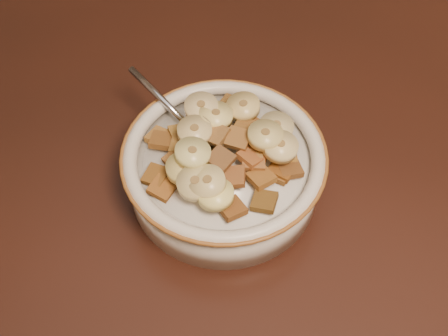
# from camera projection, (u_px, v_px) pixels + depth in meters

# --- Properties ---
(table) EXTENTS (1.42, 0.94, 0.04)m
(table) POSITION_uv_depth(u_px,v_px,m) (358.00, 124.00, 0.62)
(table) COLOR black
(table) RESTS_ON floor
(cereal_bowl) EXTENTS (0.18, 0.18, 0.04)m
(cereal_bowl) POSITION_uv_depth(u_px,v_px,m) (224.00, 173.00, 0.53)
(cereal_bowl) COLOR beige
(cereal_bowl) RESTS_ON table
(milk) EXTENTS (0.15, 0.15, 0.00)m
(milk) POSITION_uv_depth(u_px,v_px,m) (224.00, 160.00, 0.51)
(milk) COLOR silver
(milk) RESTS_ON cereal_bowl
(spoon) EXTENTS (0.05, 0.05, 0.01)m
(spoon) POSITION_uv_depth(u_px,v_px,m) (202.00, 139.00, 0.52)
(spoon) COLOR #B3B9C6
(spoon) RESTS_ON cereal_bowl
(cereal_square_0) EXTENTS (0.03, 0.03, 0.01)m
(cereal_square_0) POSITION_uv_depth(u_px,v_px,m) (181.00, 133.00, 0.51)
(cereal_square_0) COLOR olive
(cereal_square_0) RESTS_ON milk
(cereal_square_1) EXTENTS (0.03, 0.03, 0.01)m
(cereal_square_1) POSITION_uv_depth(u_px,v_px,m) (232.00, 208.00, 0.47)
(cereal_square_1) COLOR brown
(cereal_square_1) RESTS_ON milk
(cereal_square_2) EXTENTS (0.03, 0.03, 0.01)m
(cereal_square_2) POSITION_uv_depth(u_px,v_px,m) (261.00, 177.00, 0.48)
(cereal_square_2) COLOR #9D5924
(cereal_square_2) RESTS_ON milk
(cereal_square_3) EXTENTS (0.02, 0.02, 0.01)m
(cereal_square_3) POSITION_uv_depth(u_px,v_px,m) (264.00, 201.00, 0.47)
(cereal_square_3) COLOR brown
(cereal_square_3) RESTS_ON milk
(cereal_square_4) EXTENTS (0.03, 0.03, 0.01)m
(cereal_square_4) POSITION_uv_depth(u_px,v_px,m) (221.00, 159.00, 0.48)
(cereal_square_4) COLOR brown
(cereal_square_4) RESTS_ON milk
(cereal_square_5) EXTENTS (0.02, 0.02, 0.01)m
(cereal_square_5) POSITION_uv_depth(u_px,v_px,m) (182.00, 145.00, 0.50)
(cereal_square_5) COLOR brown
(cereal_square_5) RESTS_ON milk
(cereal_square_6) EXTENTS (0.02, 0.02, 0.01)m
(cereal_square_6) POSITION_uv_depth(u_px,v_px,m) (162.00, 140.00, 0.51)
(cereal_square_6) COLOR brown
(cereal_square_6) RESTS_ON milk
(cereal_square_7) EXTENTS (0.02, 0.02, 0.01)m
(cereal_square_7) POSITION_uv_depth(u_px,v_px,m) (245.00, 128.00, 0.51)
(cereal_square_7) COLOR brown
(cereal_square_7) RESTS_ON milk
(cereal_square_8) EXTENTS (0.02, 0.02, 0.01)m
(cereal_square_8) POSITION_uv_depth(u_px,v_px,m) (253.00, 150.00, 0.49)
(cereal_square_8) COLOR olive
(cereal_square_8) RESTS_ON milk
(cereal_square_9) EXTENTS (0.03, 0.03, 0.01)m
(cereal_square_9) POSITION_uv_depth(u_px,v_px,m) (197.00, 179.00, 0.48)
(cereal_square_9) COLOR brown
(cereal_square_9) RESTS_ON milk
(cereal_square_10) EXTENTS (0.03, 0.02, 0.01)m
(cereal_square_10) POSITION_uv_depth(u_px,v_px,m) (162.00, 188.00, 0.48)
(cereal_square_10) COLOR brown
(cereal_square_10) RESTS_ON milk
(cereal_square_11) EXTENTS (0.02, 0.02, 0.01)m
(cereal_square_11) POSITION_uv_depth(u_px,v_px,m) (238.00, 139.00, 0.49)
(cereal_square_11) COLOR brown
(cereal_square_11) RESTS_ON milk
(cereal_square_12) EXTENTS (0.03, 0.03, 0.01)m
(cereal_square_12) POSITION_uv_depth(u_px,v_px,m) (201.00, 137.00, 0.50)
(cereal_square_12) COLOR brown
(cereal_square_12) RESTS_ON milk
(cereal_square_13) EXTENTS (0.02, 0.02, 0.01)m
(cereal_square_13) POSITION_uv_depth(u_px,v_px,m) (156.00, 176.00, 0.49)
(cereal_square_13) COLOR brown
(cereal_square_13) RESTS_ON milk
(cereal_square_14) EXTENTS (0.02, 0.02, 0.01)m
(cereal_square_14) POSITION_uv_depth(u_px,v_px,m) (253.00, 160.00, 0.49)
(cereal_square_14) COLOR brown
(cereal_square_14) RESTS_ON milk
(cereal_square_15) EXTENTS (0.03, 0.03, 0.01)m
(cereal_square_15) POSITION_uv_depth(u_px,v_px,m) (241.00, 109.00, 0.53)
(cereal_square_15) COLOR brown
(cereal_square_15) RESTS_ON milk
(cereal_square_16) EXTENTS (0.03, 0.02, 0.01)m
(cereal_square_16) POSITION_uv_depth(u_px,v_px,m) (279.00, 172.00, 0.49)
(cereal_square_16) COLOR brown
(cereal_square_16) RESTS_ON milk
(cereal_square_17) EXTENTS (0.02, 0.02, 0.01)m
(cereal_square_17) POSITION_uv_depth(u_px,v_px,m) (210.00, 127.00, 0.51)
(cereal_square_17) COLOR brown
(cereal_square_17) RESTS_ON milk
(cereal_square_18) EXTENTS (0.03, 0.03, 0.01)m
(cereal_square_18) POSITION_uv_depth(u_px,v_px,m) (159.00, 137.00, 0.52)
(cereal_square_18) COLOR #99612B
(cereal_square_18) RESTS_ON milk
(cereal_square_19) EXTENTS (0.03, 0.03, 0.01)m
(cereal_square_19) POSITION_uv_depth(u_px,v_px,m) (216.00, 135.00, 0.50)
(cereal_square_19) COLOR olive
(cereal_square_19) RESTS_ON milk
(cereal_square_20) EXTENTS (0.03, 0.03, 0.01)m
(cereal_square_20) POSITION_uv_depth(u_px,v_px,m) (290.00, 169.00, 0.49)
(cereal_square_20) COLOR brown
(cereal_square_20) RESTS_ON milk
(cereal_square_21) EXTENTS (0.02, 0.02, 0.01)m
(cereal_square_21) POSITION_uv_depth(u_px,v_px,m) (233.00, 177.00, 0.48)
(cereal_square_21) COLOR brown
(cereal_square_21) RESTS_ON milk
(cereal_square_22) EXTENTS (0.03, 0.03, 0.01)m
(cereal_square_22) POSITION_uv_depth(u_px,v_px,m) (257.00, 129.00, 0.51)
(cereal_square_22) COLOR #98582A
(cereal_square_22) RESTS_ON milk
(cereal_square_23) EXTENTS (0.03, 0.03, 0.01)m
(cereal_square_23) POSITION_uv_depth(u_px,v_px,m) (282.00, 170.00, 0.49)
(cereal_square_23) COLOR brown
(cereal_square_23) RESTS_ON milk
(cereal_square_24) EXTENTS (0.03, 0.03, 0.01)m
(cereal_square_24) POSITION_uv_depth(u_px,v_px,m) (177.00, 159.00, 0.49)
(cereal_square_24) COLOR #945E29
(cereal_square_24) RESTS_ON milk
(cereal_square_25) EXTENTS (0.03, 0.03, 0.01)m
(cereal_square_25) POSITION_uv_depth(u_px,v_px,m) (286.00, 164.00, 0.50)
(cereal_square_25) COLOR #95651B
(cereal_square_25) RESTS_ON milk
(cereal_square_26) EXTENTS (0.03, 0.03, 0.01)m
(cereal_square_26) POSITION_uv_depth(u_px,v_px,m) (230.00, 105.00, 0.54)
(cereal_square_26) COLOR brown
(cereal_square_26) RESTS_ON milk
(cereal_square_27) EXTENTS (0.03, 0.03, 0.01)m
(cereal_square_27) POSITION_uv_depth(u_px,v_px,m) (251.00, 157.00, 0.49)
(cereal_square_27) COLOR brown
(cereal_square_27) RESTS_ON milk
(banana_slice_0) EXTENTS (0.04, 0.04, 0.01)m
(banana_slice_0) POSITION_uv_depth(u_px,v_px,m) (215.00, 194.00, 0.46)
(banana_slice_0) COLOR #FAEC87
(banana_slice_0) RESTS_ON milk
(banana_slice_1) EXTENTS (0.04, 0.04, 0.01)m
(banana_slice_1) POSITION_uv_depth(u_px,v_px,m) (243.00, 107.00, 0.52)
(banana_slice_1) COLOR tan
(banana_slice_1) RESTS_ON milk
(banana_slice_2) EXTENTS (0.03, 0.03, 0.01)m
(banana_slice_2) POSITION_uv_depth(u_px,v_px,m) (201.00, 107.00, 0.51)
(banana_slice_2) COLOR #FADF9C
(banana_slice_2) RESTS_ON milk
(banana_slice_3) EXTENTS (0.04, 0.04, 0.01)m
(banana_slice_3) POSITION_uv_depth(u_px,v_px,m) (195.00, 131.00, 0.49)
(banana_slice_3) COLOR #D5BA75
(banana_slice_3) RESTS_ON milk
(banana_slice_4) EXTENTS (0.04, 0.04, 0.01)m
(banana_slice_4) POSITION_uv_depth(u_px,v_px,m) (193.00, 153.00, 0.48)
(banana_slice_4) COLOR beige
(banana_slice_4) RESTS_ON milk
(banana_slice_5) EXTENTS (0.04, 0.04, 0.01)m
(banana_slice_5) POSITION_uv_depth(u_px,v_px,m) (280.00, 147.00, 0.49)
(banana_slice_5) COLOR #CCC388
(banana_slice_5) RESTS_ON milk
(banana_slice_6) EXTENTS (0.04, 0.04, 0.01)m
(banana_slice_6) POSITION_uv_depth(u_px,v_px,m) (216.00, 116.00, 0.51)
(banana_slice_6) COLOR #FFE789
(banana_slice_6) RESTS_ON milk
(banana_slice_7) EXTENTS (0.04, 0.04, 0.02)m
(banana_slice_7) POSITION_uv_depth(u_px,v_px,m) (195.00, 183.00, 0.47)
(banana_slice_7) COLOR tan
(banana_slice_7) RESTS_ON milk
(banana_slice_8) EXTENTS (0.04, 0.04, 0.01)m
(banana_slice_8) POSITION_uv_depth(u_px,v_px,m) (276.00, 127.00, 0.50)
(banana_slice_8) COLOR #CAC384
(banana_slice_8) RESTS_ON milk
(banana_slice_9) EXTENTS (0.04, 0.04, 0.01)m
(banana_slice_9) POSITION_uv_depth(u_px,v_px,m) (184.00, 168.00, 0.48)
(banana_slice_9) COLOR tan
(banana_slice_9) RESTS_ON milk
(banana_slice_10) EXTENTS (0.04, 0.04, 0.02)m
(banana_slice_10) POSITION_uv_depth(u_px,v_px,m) (207.00, 183.00, 0.47)
(banana_slice_10) COLOR #E6C479
(banana_slice_10) RESTS_ON milk
(banana_slice_11) EXTENTS (0.04, 0.04, 0.01)m
(banana_slice_11) POSITION_uv_depth(u_px,v_px,m) (265.00, 135.00, 0.49)
(banana_slice_11) COLOR #D7B76F
(banana_slice_11) RESTS_ON milk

